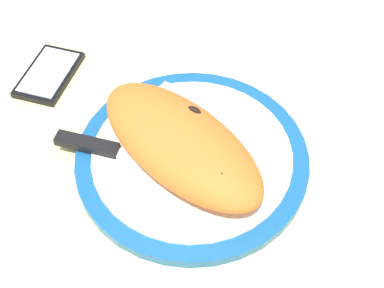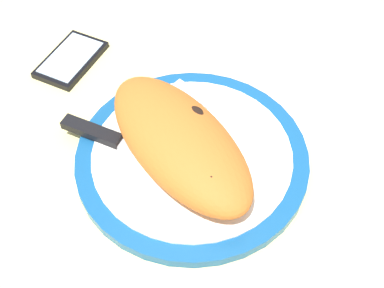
{
  "view_description": "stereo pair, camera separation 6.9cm",
  "coord_description": "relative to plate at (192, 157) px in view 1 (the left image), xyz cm",
  "views": [
    {
      "loc": [
        -24.27,
        35.03,
        57.79
      ],
      "look_at": [
        0.0,
        0.0,
        3.81
      ],
      "focal_mm": 49.29,
      "sensor_mm": 36.0,
      "label": 1
    },
    {
      "loc": [
        -29.58,
        30.67,
        57.79
      ],
      "look_at": [
        0.0,
        0.0,
        3.81
      ],
      "focal_mm": 49.29,
      "sensor_mm": 36.0,
      "label": 2
    }
  ],
  "objects": [
    {
      "name": "smartphone",
      "position": [
        27.5,
        -0.82,
        -0.31
      ],
      "size": [
        10.16,
        13.08,
        1.16
      ],
      "color": "black",
      "rests_on": "ground_plane"
    },
    {
      "name": "knife",
      "position": [
        9.22,
        6.09,
        1.43
      ],
      "size": [
        21.5,
        8.89,
        1.2
      ],
      "color": "silver",
      "rests_on": "plate"
    },
    {
      "name": "fork",
      "position": [
        4.28,
        -7.65,
        1.14
      ],
      "size": [
        16.32,
        2.3,
        0.4
      ],
      "color": "silver",
      "rests_on": "plate"
    },
    {
      "name": "plate",
      "position": [
        0.0,
        0.0,
        0.0
      ],
      "size": [
        31.43,
        31.43,
        1.81
      ],
      "color": "navy",
      "rests_on": "ground_plane"
    },
    {
      "name": "calzone",
      "position": [
        0.66,
        1.61,
        4.32
      ],
      "size": [
        28.13,
        16.77,
        6.74
      ],
      "color": "#C16023",
      "rests_on": "plate"
    },
    {
      "name": "ground_plane",
      "position": [
        0.0,
        0.0,
        -2.37
      ],
      "size": [
        150.0,
        150.0,
        3.0
      ],
      "primitive_type": "cube",
      "color": "#E5D684"
    }
  ]
}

